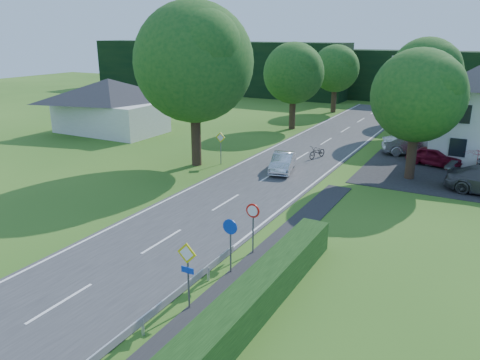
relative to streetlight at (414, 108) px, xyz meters
The scene contains 24 objects.
road 13.59m from the streetlight, 128.88° to the right, with size 7.00×80.00×0.04m, color #343436.
parking_pad 6.65m from the streetlight, 37.30° to the left, with size 14.00×16.00×0.04m, color black.
line_edge_left 15.73m from the streetlight, 138.52° to the right, with size 0.12×80.00×0.01m, color white.
line_edge_right 11.95m from the streetlight, 115.70° to the right, with size 0.12×80.00×0.01m, color white.
line_centre 13.58m from the streetlight, 128.88° to the right, with size 0.12×80.00×0.01m, color white, non-canonical shape.
tree_main 15.35m from the streetlight, 156.89° to the right, with size 9.40×9.40×11.64m, color #164A18, non-canonical shape.
tree_left_far 16.45m from the streetlight, 142.56° to the left, with size 7.00×7.00×8.58m, color #164A18, non-canonical shape.
tree_right_far 12.05m from the streetlight, 95.06° to the left, with size 7.40×7.40×9.09m, color #164A18, non-canonical shape.
tree_left_back 25.34m from the streetlight, 119.73° to the left, with size 6.60×6.60×8.07m, color #164A18, non-canonical shape.
tree_right_back 20.12m from the streetlight, 95.89° to the left, with size 6.20×6.20×7.56m, color #164A18, non-canonical shape.
tree_right_mid 2.05m from the streetlight, 77.66° to the right, with size 7.00×7.00×8.58m, color #164A18, non-canonical shape.
treeline_left 48.22m from the streetlight, 138.42° to the left, with size 44.00×6.00×8.00m, color black.
treeline_right 36.01m from the streetlight, 90.10° to the left, with size 30.00×5.00×7.00m, color black.
bungalow_left 28.12m from the streetlight, behind, with size 11.00×6.50×5.20m.
streetlight is the anchor object (origin of this frame).
sign_priority_right 22.50m from the streetlight, 99.70° to the right, with size 0.78×0.09×2.59m.
sign_roundabout 19.59m from the streetlight, 101.19° to the right, with size 0.64×0.08×2.37m.
sign_speed_limit 17.64m from the streetlight, 102.46° to the right, with size 0.64×0.11×2.37m.
sign_priority_left 13.80m from the streetlight, 158.22° to the right, with size 0.78×0.09×2.44m.
moving_car 9.74m from the streetlight, 149.28° to the right, with size 1.39×3.99×1.32m, color silver.
motorcycle 7.85m from the streetlight, behind, with size 0.65×1.87×0.98m, color black.
parked_car_red 4.59m from the streetlight, 56.32° to the left, with size 1.58×3.92×1.34m, color maroon.
parked_car_silver_a 5.92m from the streetlight, 93.03° to the left, with size 1.78×5.11×1.68m, color #9E9EA2.
parasol 5.75m from the streetlight, 15.73° to the left, with size 1.88×1.92×1.73m, color red.
Camera 1 is at (12.86, -3.94, 9.47)m, focal length 35.00 mm.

